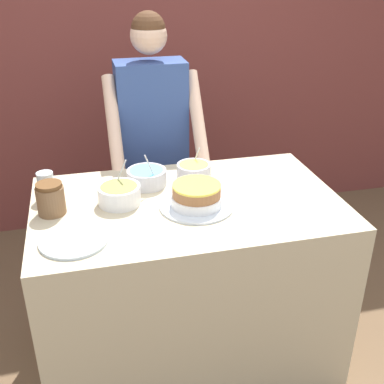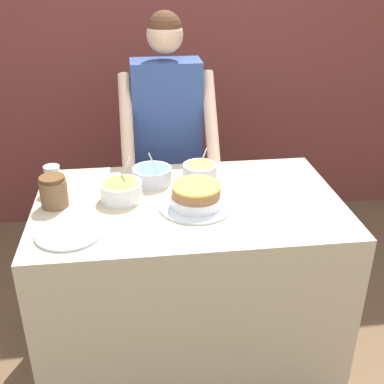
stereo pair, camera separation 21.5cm
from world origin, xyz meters
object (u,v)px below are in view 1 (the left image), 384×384
person_baker (153,131)px  frosting_bowl_yellow (194,171)px  ceramic_plate (74,240)px  drinking_glass (46,186)px  stoneware_jar (51,199)px  cake (197,197)px  frosting_bowl_blue (147,177)px  frosting_bowl_olive (119,194)px

person_baker → frosting_bowl_yellow: person_baker is taller
person_baker → ceramic_plate: size_ratio=6.08×
frosting_bowl_yellow → drinking_glass: 0.71m
stoneware_jar → cake: bearing=-8.2°
frosting_bowl_blue → drinking_glass: 0.47m
person_baker → stoneware_jar: person_baker is taller
frosting_bowl_blue → stoneware_jar: 0.49m
frosting_bowl_yellow → ceramic_plate: 0.75m
frosting_bowl_olive → frosting_bowl_blue: size_ratio=1.01×
cake → stoneware_jar: bearing=171.8°
cake → frosting_bowl_olive: 0.35m
person_baker → drinking_glass: (-0.59, -0.56, -0.02)m
cake → drinking_glass: size_ratio=2.59×
frosting_bowl_blue → frosting_bowl_yellow: 0.24m
frosting_bowl_yellow → cake: bearing=-101.2°
person_baker → frosting_bowl_blue: (-0.12, -0.53, -0.04)m
frosting_bowl_blue → frosting_bowl_yellow: bearing=0.1°
cake → frosting_bowl_blue: (-0.18, 0.28, -0.00)m
drinking_glass → frosting_bowl_olive: bearing=-21.7°
person_baker → frosting_bowl_blue: person_baker is taller
frosting_bowl_yellow → stoneware_jar: (-0.68, -0.19, 0.02)m
frosting_bowl_yellow → ceramic_plate: frosting_bowl_yellow is taller
frosting_bowl_blue → frosting_bowl_yellow: frosting_bowl_blue is taller
cake → frosting_bowl_olive: size_ratio=1.74×
person_baker → ceramic_plate: 1.09m
frosting_bowl_blue → drinking_glass: size_ratio=1.48×
frosting_bowl_yellow → frosting_bowl_blue: bearing=-179.9°
frosting_bowl_olive → frosting_bowl_yellow: 0.42m
person_baker → frosting_bowl_olive: (-0.27, -0.69, -0.04)m
frosting_bowl_blue → ceramic_plate: 0.57m
drinking_glass → cake: bearing=-20.4°
drinking_glass → stoneware_jar: 0.15m
person_baker → cake: bearing=-85.4°
cake → person_baker: bearing=94.6°
person_baker → stoneware_jar: size_ratio=11.63×
cake → frosting_bowl_blue: size_ratio=1.75×
drinking_glass → stoneware_jar: bearing=-81.2°
frosting_bowl_olive → drinking_glass: size_ratio=1.49×
ceramic_plate → frosting_bowl_blue: bearing=50.8°
frosting_bowl_blue → drinking_glass: (-0.47, -0.03, 0.02)m
ceramic_plate → stoneware_jar: stoneware_jar is taller
person_baker → drinking_glass: bearing=-136.3°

